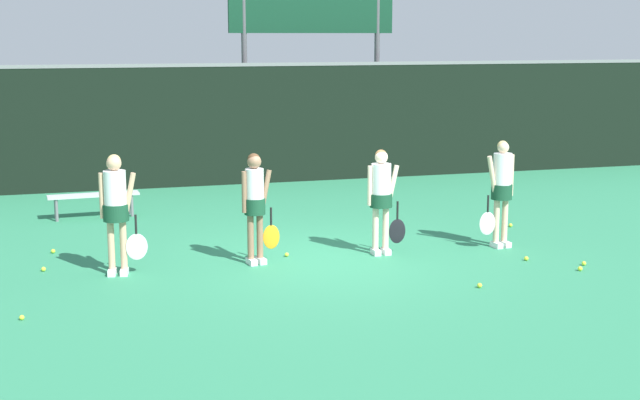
# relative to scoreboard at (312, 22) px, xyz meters

# --- Properties ---
(ground_plane) EXTENTS (140.00, 140.00, 0.00)m
(ground_plane) POSITION_rel_scoreboard_xyz_m (-2.36, -8.82, -3.81)
(ground_plane) COLOR #2D7F56
(fence_windscreen) EXTENTS (60.00, 0.08, 2.86)m
(fence_windscreen) POSITION_rel_scoreboard_xyz_m (-2.36, -1.37, -2.37)
(fence_windscreen) COLOR black
(fence_windscreen) RESTS_ON ground_plane
(scoreboard) EXTENTS (4.27, 0.15, 4.82)m
(scoreboard) POSITION_rel_scoreboard_xyz_m (0.00, 0.00, 0.00)
(scoreboard) COLOR #515156
(scoreboard) RESTS_ON ground_plane
(bench_courtside) EXTENTS (1.75, 0.46, 0.47)m
(bench_courtside) POSITION_rel_scoreboard_xyz_m (-5.68, -4.47, -3.41)
(bench_courtside) COLOR #B2B2B7
(bench_courtside) RESTS_ON ground_plane
(player_0) EXTENTS (0.66, 0.37, 1.80)m
(player_0) POSITION_rel_scoreboard_xyz_m (-5.51, -8.88, -2.74)
(player_0) COLOR tan
(player_0) RESTS_ON ground_plane
(player_1) EXTENTS (0.60, 0.33, 1.73)m
(player_1) POSITION_rel_scoreboard_xyz_m (-3.42, -8.82, -2.80)
(player_1) COLOR #8C664C
(player_1) RESTS_ON ground_plane
(player_2) EXTENTS (0.65, 0.36, 1.71)m
(player_2) POSITION_rel_scoreboard_xyz_m (-1.35, -8.79, -2.81)
(player_2) COLOR beige
(player_2) RESTS_ON ground_plane
(player_3) EXTENTS (0.63, 0.35, 1.79)m
(player_3) POSITION_rel_scoreboard_xyz_m (0.74, -8.89, -2.77)
(player_3) COLOR beige
(player_3) RESTS_ON ground_plane
(tennis_ball_0) EXTENTS (0.06, 0.06, 0.06)m
(tennis_ball_0) POSITION_rel_scoreboard_xyz_m (-6.83, -10.73, -3.78)
(tennis_ball_0) COLOR #CCE033
(tennis_ball_0) RESTS_ON ground_plane
(tennis_ball_1) EXTENTS (0.07, 0.07, 0.07)m
(tennis_ball_1) POSITION_rel_scoreboard_xyz_m (1.40, -10.38, -3.78)
(tennis_ball_1) COLOR #CCE033
(tennis_ball_1) RESTS_ON ground_plane
(tennis_ball_2) EXTENTS (0.07, 0.07, 0.07)m
(tennis_ball_2) POSITION_rel_scoreboard_xyz_m (-2.86, -8.54, -3.78)
(tennis_ball_2) COLOR #CCE033
(tennis_ball_2) RESTS_ON ground_plane
(tennis_ball_3) EXTENTS (0.07, 0.07, 0.07)m
(tennis_ball_3) POSITION_rel_scoreboard_xyz_m (1.67, -7.54, -3.78)
(tennis_ball_3) COLOR #CCE033
(tennis_ball_3) RESTS_ON ground_plane
(tennis_ball_4) EXTENTS (0.07, 0.07, 0.07)m
(tennis_ball_4) POSITION_rel_scoreboard_xyz_m (-6.59, -8.38, -3.78)
(tennis_ball_4) COLOR #CCE033
(tennis_ball_4) RESTS_ON ground_plane
(tennis_ball_5) EXTENTS (0.07, 0.07, 0.07)m
(tennis_ball_5) POSITION_rel_scoreboard_xyz_m (0.70, -9.86, -3.78)
(tennis_ball_5) COLOR #CCE033
(tennis_ball_5) RESTS_ON ground_plane
(tennis_ball_6) EXTENTS (0.07, 0.07, 0.07)m
(tennis_ball_6) POSITION_rel_scoreboard_xyz_m (1.17, -10.64, -3.77)
(tennis_ball_6) COLOR #CCE033
(tennis_ball_6) RESTS_ON ground_plane
(tennis_ball_7) EXTENTS (0.07, 0.07, 0.07)m
(tennis_ball_7) POSITION_rel_scoreboard_xyz_m (-6.46, -7.24, -3.78)
(tennis_ball_7) COLOR #CCE033
(tennis_ball_7) RESTS_ON ground_plane
(tennis_ball_8) EXTENTS (0.07, 0.07, 0.07)m
(tennis_ball_8) POSITION_rel_scoreboard_xyz_m (-0.70, -11.04, -3.78)
(tennis_ball_8) COLOR #CCE033
(tennis_ball_8) RESTS_ON ground_plane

